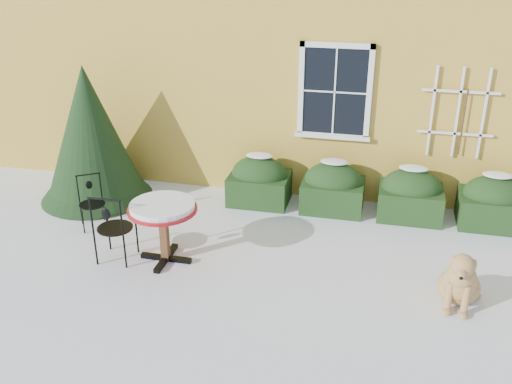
% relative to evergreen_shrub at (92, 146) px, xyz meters
% --- Properties ---
extents(ground, '(80.00, 80.00, 0.00)m').
position_rel_evergreen_shrub_xyz_m(ground, '(3.24, -2.10, -0.97)').
color(ground, white).
rests_on(ground, ground).
extents(hedge_row, '(4.95, 0.80, 0.91)m').
position_rel_evergreen_shrub_xyz_m(hedge_row, '(4.89, 0.45, -0.57)').
color(hedge_row, black).
rests_on(hedge_row, ground).
extents(evergreen_shrub, '(1.99, 1.99, 2.41)m').
position_rel_evergreen_shrub_xyz_m(evergreen_shrub, '(0.00, 0.00, 0.00)').
color(evergreen_shrub, black).
rests_on(evergreen_shrub, ground).
extents(bistro_table, '(0.99, 0.99, 0.92)m').
position_rel_evergreen_shrub_xyz_m(bistro_table, '(2.05, -1.83, -0.20)').
color(bistro_table, black).
rests_on(bistro_table, ground).
extents(patio_chair_near, '(0.52, 0.52, 1.08)m').
position_rel_evergreen_shrub_xyz_m(patio_chair_near, '(1.34, -1.99, -0.43)').
color(patio_chair_near, black).
rests_on(patio_chair_near, ground).
extents(patio_chair_far, '(0.53, 0.53, 0.86)m').
position_rel_evergreen_shrub_xyz_m(patio_chair_far, '(0.49, -1.07, -0.54)').
color(patio_chair_far, black).
rests_on(patio_chair_far, ground).
extents(dog, '(0.63, 0.94, 0.86)m').
position_rel_evergreen_shrub_xyz_m(dog, '(6.11, -2.03, -0.62)').
color(dog, tan).
rests_on(dog, ground).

